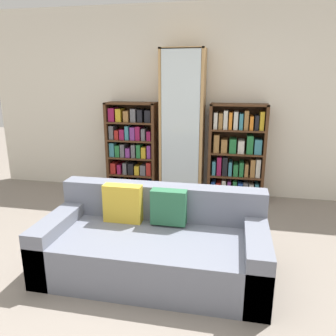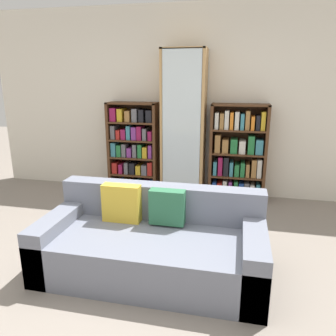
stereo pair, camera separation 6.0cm
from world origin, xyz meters
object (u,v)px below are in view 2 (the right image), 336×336
display_cabinet (184,125)px  wine_bottle (217,213)px  couch (153,244)px  bookshelf_right (238,155)px  bookshelf_left (134,149)px

display_cabinet → wine_bottle: bearing=-59.3°
couch → display_cabinet: (-0.07, 2.02, 0.79)m
couch → wine_bottle: (0.51, 1.04, -0.09)m
display_cabinet → bookshelf_right: display_cabinet is taller
bookshelf_left → display_cabinet: bearing=-1.2°
display_cabinet → wine_bottle: display_cabinet is taller
couch → wine_bottle: bearing=63.9°
bookshelf_right → bookshelf_left: bearing=180.0°
bookshelf_left → display_cabinet: display_cabinet is taller
couch → wine_bottle: 1.16m
bookshelf_left → bookshelf_right: bearing=-0.0°
bookshelf_left → bookshelf_right: bookshelf_right is taller
bookshelf_left → bookshelf_right: (1.54, -0.00, -0.02)m
couch → bookshelf_left: bearing=112.2°
display_cabinet → wine_bottle: 1.44m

